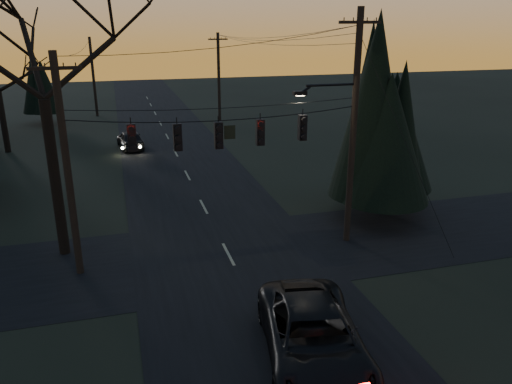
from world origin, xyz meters
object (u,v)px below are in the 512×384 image
object	(u,v)px
utility_pole_right	(346,240)
utility_pole_left	(81,273)
utility_pole_far_l	(97,116)
bare_tree_left	(34,28)
sedan_oncoming_a	(130,140)
utility_pole_far_r	(220,125)
evergreen_right	(389,117)
suv_near	(314,338)

from	to	relation	value
utility_pole_right	utility_pole_left	xyz separation A→B (m)	(-11.50, 0.00, 0.00)
utility_pole_far_l	bare_tree_left	world-z (taller)	bare_tree_left
sedan_oncoming_a	utility_pole_far_r	bearing A→B (deg)	-146.08
utility_pole_far_r	evergreen_right	distance (m)	26.05
utility_pole_far_l	evergreen_right	size ratio (longest dim) A/B	0.91
bare_tree_left	suv_near	distance (m)	14.85
utility_pole_far_l	bare_tree_left	size ratio (longest dim) A/B	0.61
evergreen_right	suv_near	bearing A→B (deg)	-127.75
utility_pole_left	suv_near	distance (m)	10.24
suv_near	sedan_oncoming_a	bearing A→B (deg)	108.40
utility_pole_left	utility_pole_far_r	distance (m)	30.27
utility_pole_right	utility_pole_far_r	size ratio (longest dim) A/B	1.18
utility_pole_left	utility_pole_far_l	distance (m)	36.00
utility_pole_left	evergreen_right	distance (m)	15.79
suv_near	utility_pole_right	bearing A→B (deg)	68.61
evergreen_right	suv_near	size ratio (longest dim) A/B	1.48
utility_pole_right	suv_near	size ratio (longest dim) A/B	1.68
sedan_oncoming_a	utility_pole_left	bearing A→B (deg)	75.25
utility_pole_right	bare_tree_left	distance (m)	15.44
utility_pole_far_l	bare_tree_left	bearing A→B (deg)	-91.23
utility_pole_far_l	suv_near	distance (m)	44.15
utility_pole_far_r	utility_pole_far_l	distance (m)	14.01
utility_pole_far_r	utility_pole_far_l	xyz separation A→B (m)	(-11.50, 8.00, 0.00)
utility_pole_right	evergreen_right	world-z (taller)	evergreen_right
utility_pole_far_l	evergreen_right	world-z (taller)	evergreen_right
utility_pole_far_l	sedan_oncoming_a	xyz separation A→B (m)	(2.80, -15.53, 0.71)
utility_pole_right	utility_pole_far_r	bearing A→B (deg)	90.00
utility_pole_far_r	suv_near	distance (m)	35.93
utility_pole_left	utility_pole_far_l	size ratio (longest dim) A/B	1.06
evergreen_right	suv_near	xyz separation A→B (m)	(-7.94, -10.26, -4.18)
utility_pole_left	bare_tree_left	size ratio (longest dim) A/B	0.65
utility_pole_far_r	utility_pole_left	bearing A→B (deg)	-112.33
evergreen_right	utility_pole_far_l	bearing A→B (deg)	113.84
utility_pole_right	utility_pole_far_l	xyz separation A→B (m)	(-11.50, 36.00, 0.00)
utility_pole_left	bare_tree_left	world-z (taller)	bare_tree_left
bare_tree_left	utility_pole_far_l	bearing A→B (deg)	88.77
bare_tree_left	sedan_oncoming_a	bearing A→B (deg)	79.15
utility_pole_right	utility_pole_far_l	size ratio (longest dim) A/B	1.25
evergreen_right	sedan_oncoming_a	world-z (taller)	evergreen_right
utility_pole_far_l	utility_pole_far_r	bearing A→B (deg)	-34.82
utility_pole_left	evergreen_right	size ratio (longest dim) A/B	0.96
utility_pole_left	sedan_oncoming_a	world-z (taller)	utility_pole_left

